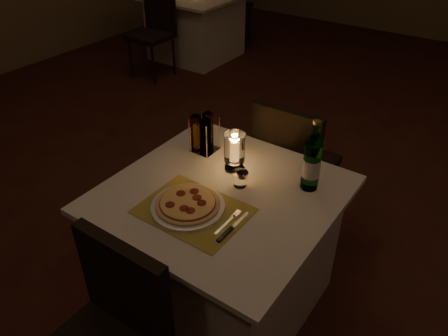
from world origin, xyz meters
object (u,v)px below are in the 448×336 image
Objects in this scene: water_bottle at (312,162)px; neighbor_table_left at (196,27)px; chair_near at (110,329)px; chair_far at (291,158)px; tumbler at (240,179)px; main_table at (222,250)px; pizza at (188,204)px; plate at (188,206)px; hurricane_candle at (235,149)px.

water_bottle is 0.34× the size of neighbor_table_left.
chair_near is at bearing -107.59° from water_bottle.
chair_far reaches higher than tumbler.
chair_near is 1.43m from chair_far.
main_table is 0.44m from pizza.
water_bottle is (0.36, 0.44, 0.13)m from plate.
plate reaches higher than neighbor_table_left.
hurricane_candle reaches higher than chair_near.
water_bottle is at bearing -55.78° from chair_far.
hurricane_candle is (-0.10, 0.10, 0.08)m from tumbler.
pizza is 3.98m from neighbor_table_left.
chair_near and chair_far have the same top height.
water_bottle is 1.77× the size of hurricane_candle.
main_table and neighbor_table_left have the same top height.
plate is 1.65× the size of hurricane_candle.
main_table is 3.85m from neighbor_table_left.
main_table is 13.22× the size of tumbler.
pizza is at bearing -52.24° from neighbor_table_left.
water_bottle reaches higher than chair_near.
water_bottle reaches higher than tumbler.
chair_far is 2.61× the size of water_bottle.
water_bottle is at bearing 33.06° from tumbler.
tumbler is 3.83m from neighbor_table_left.
chair_near is 0.90× the size of neighbor_table_left.
chair_near reaches higher than pizza.
chair_near is at bearing -93.09° from tumbler.
tumbler is at bearing 86.91° from chair_near.
main_table is 0.42m from plate.
chair_near is 0.95m from hurricane_candle.
chair_near is 1.00× the size of chair_far.
water_bottle reaches higher than hurricane_candle.
neighbor_table_left is at bearing 137.90° from chair_far.
tumbler is at bearing 63.58° from main_table.
neighbor_table_left is at bearing 127.76° from pizza.
pizza is (0.00, 0.00, 0.02)m from plate.
chair_near is at bearing -86.38° from hurricane_candle.
pizza is 0.81× the size of water_bottle.
main_table is at bearing -116.42° from tumbler.
plate is at bearing -93.20° from chair_far.
main_table is 5.15× the size of hurricane_candle.
hurricane_candle is at bearing 134.58° from tumbler.
chair_near is 4.64× the size of hurricane_candle.
chair_far reaches higher than neighbor_table_left.
neighbor_table_left is (-2.42, 3.13, -0.38)m from plate.
tumbler is (0.09, 0.27, 0.01)m from pizza.
chair_near is at bearing -90.00° from main_table.
tumbler is (0.09, 0.27, 0.03)m from plate.
plate is 0.28m from tumbler.
water_bottle is 3.90m from neighbor_table_left.
chair_near is (-0.00, -0.71, 0.18)m from main_table.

